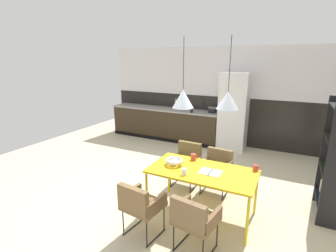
{
  "coord_description": "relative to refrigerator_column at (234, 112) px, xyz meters",
  "views": [
    {
      "loc": [
        1.82,
        -3.32,
        2.29
      ],
      "look_at": [
        -0.38,
        1.03,
        0.99
      ],
      "focal_mm": 26.48,
      "sensor_mm": 36.0,
      "label": 1
    }
  ],
  "objects": [
    {
      "name": "ground_plane",
      "position": [
        -0.5,
        -3.05,
        -1.0
      ],
      "size": [
        9.03,
        9.03,
        0.0
      ],
      "primitive_type": "plane",
      "color": "beige"
    },
    {
      "name": "back_wall_splashback_dark",
      "position": [
        -0.5,
        0.36,
        -0.34
      ],
      "size": [
        6.62,
        0.12,
        1.32
      ],
      "primitive_type": "cube",
      "color": "black",
      "rests_on": "ground"
    },
    {
      "name": "back_wall_panel_upper",
      "position": [
        -0.5,
        0.36,
        0.98
      ],
      "size": [
        6.62,
        0.12,
        1.32
      ],
      "primitive_type": "cube",
      "color": "silver",
      "rests_on": "back_wall_splashback_dark"
    },
    {
      "name": "kitchen_counter",
      "position": [
        -2.01,
        -0.0,
        -0.54
      ],
      "size": [
        3.32,
        0.63,
        0.91
      ],
      "color": "#352819",
      "rests_on": "ground"
    },
    {
      "name": "refrigerator_column",
      "position": [
        0.0,
        0.0,
        0.0
      ],
      "size": [
        0.7,
        0.6,
        2.0
      ],
      "primitive_type": "cube",
      "color": "silver",
      "rests_on": "ground"
    },
    {
      "name": "dining_table",
      "position": [
        0.26,
        -3.17,
        -0.32
      ],
      "size": [
        1.55,
        0.83,
        0.73
      ],
      "color": "gold",
      "rests_on": "ground"
    },
    {
      "name": "armchair_head_of_table",
      "position": [
        0.27,
        -2.38,
        -0.49
      ],
      "size": [
        0.51,
        0.49,
        0.77
      ],
      "rotation": [
        0.0,
        0.0,
        3.09
      ],
      "color": "brown",
      "rests_on": "ground"
    },
    {
      "name": "armchair_near_window",
      "position": [
        -0.29,
        -4.01,
        -0.49
      ],
      "size": [
        0.54,
        0.52,
        0.78
      ],
      "rotation": [
        0.0,
        0.0,
        -0.12
      ],
      "color": "brown",
      "rests_on": "ground"
    },
    {
      "name": "armchair_far_side",
      "position": [
        -0.31,
        -2.37,
        -0.51
      ],
      "size": [
        0.51,
        0.49,
        0.8
      ],
      "rotation": [
        0.0,
        0.0,
        3.1
      ],
      "color": "brown",
      "rests_on": "ground"
    },
    {
      "name": "armchair_corner_seat",
      "position": [
        0.44,
        -3.97,
        -0.5
      ],
      "size": [
        0.55,
        0.54,
        0.77
      ],
      "rotation": [
        0.0,
        0.0,
        -0.15
      ],
      "color": "brown",
      "rests_on": "ground"
    },
    {
      "name": "fruit_bowl",
      "position": [
        -0.19,
        -3.17,
        -0.21
      ],
      "size": [
        0.28,
        0.28,
        0.09
      ],
      "color": "silver",
      "rests_on": "dining_table"
    },
    {
      "name": "open_book",
      "position": [
        0.39,
        -3.19,
        -0.27
      ],
      "size": [
        0.31,
        0.24,
        0.02
      ],
      "color": "white",
      "rests_on": "dining_table"
    },
    {
      "name": "mug_wide_latte",
      "position": [
        0.96,
        -2.83,
        -0.23
      ],
      "size": [
        0.12,
        0.07,
        0.09
      ],
      "color": "#B23D33",
      "rests_on": "dining_table"
    },
    {
      "name": "mug_dark_espresso",
      "position": [
        0.08,
        -3.42,
        -0.23
      ],
      "size": [
        0.12,
        0.07,
        0.09
      ],
      "color": "white",
      "rests_on": "dining_table"
    },
    {
      "name": "mug_glass_clear",
      "position": [
        0.01,
        -2.87,
        -0.22
      ],
      "size": [
        0.13,
        0.09,
        0.1
      ],
      "color": "#B23D33",
      "rests_on": "dining_table"
    },
    {
      "name": "cooking_pot",
      "position": [
        -0.58,
        0.04,
        -0.02
      ],
      "size": [
        0.25,
        0.25,
        0.17
      ],
      "color": "black",
      "rests_on": "kitchen_counter"
    },
    {
      "name": "bottle_vinegar_dark",
      "position": [
        -1.74,
        0.2,
        0.04
      ],
      "size": [
        0.07,
        0.07,
        0.31
      ],
      "color": "tan",
      "rests_on": "kitchen_counter"
    },
    {
      "name": "bottle_spice_small",
      "position": [
        -1.09,
        -0.18,
        0.03
      ],
      "size": [
        0.07,
        0.07,
        0.3
      ],
      "color": "black",
      "rests_on": "kitchen_counter"
    },
    {
      "name": "open_shelf_unit",
      "position": [
        1.97,
        -2.34,
        -0.05
      ],
      "size": [
        0.3,
        0.75,
        1.87
      ],
      "rotation": [
        0.0,
        0.0,
        -1.57
      ],
      "color": "black",
      "rests_on": "ground"
    },
    {
      "name": "pendant_lamp_over_table_near",
      "position": [
        -0.05,
        -3.2,
        0.77
      ],
      "size": [
        0.3,
        0.3,
        0.95
      ],
      "color": "black"
    },
    {
      "name": "pendant_lamp_over_table_far",
      "position": [
        0.57,
        -3.17,
        0.78
      ],
      "size": [
        0.29,
        0.29,
        0.92
      ],
      "color": "black"
    }
  ]
}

